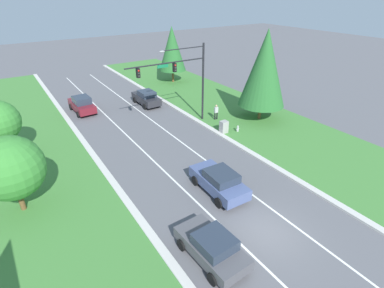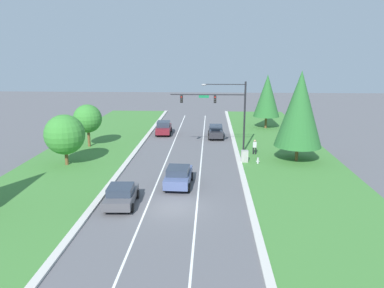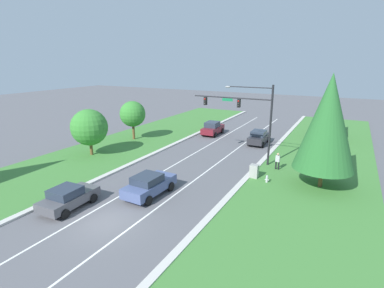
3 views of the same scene
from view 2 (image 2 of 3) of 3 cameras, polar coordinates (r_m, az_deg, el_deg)
name	(u,v)px [view 2 (image 2 of 3)]	position (r m, az deg, el deg)	size (l,w,h in m)	color
ground_plane	(172,208)	(27.19, -3.12, -9.70)	(160.00, 160.00, 0.00)	#5B5B60
curb_strip_right	(251,209)	(27.19, 8.98, -9.68)	(0.50, 90.00, 0.15)	beige
curb_strip_left	(94,205)	(28.29, -14.72, -9.03)	(0.50, 90.00, 0.15)	beige
grass_verge_right	(326,210)	(28.26, 19.77, -9.51)	(10.00, 90.00, 0.08)	#427F38
grass_verge_left	(23,204)	(30.27, -24.35, -8.38)	(10.00, 90.00, 0.08)	#427F38
lane_stripe_inner_left	(147,207)	(27.43, -6.91, -9.56)	(0.14, 81.00, 0.01)	white
lane_stripe_inner_right	(197,208)	(27.07, 0.73, -9.78)	(0.14, 81.00, 0.01)	white
traffic_signal_mast	(223,106)	(40.80, 4.76, 5.86)	(8.17, 0.41, 7.83)	black
graphite_sedan	(121,195)	(27.77, -10.72, -7.65)	(2.27, 4.26, 1.56)	#4C4C51
charcoal_sedan	(216,131)	(48.75, 3.64, 1.95)	(2.04, 4.50, 1.72)	#28282D
slate_blue_sedan	(178,176)	(31.17, -2.08, -4.87)	(2.28, 4.67, 1.68)	#475684
burgundy_sedan	(164,128)	(50.84, -4.34, 2.48)	(2.18, 4.56, 1.83)	maroon
utility_cabinet	(245,157)	(38.07, 8.01, -1.90)	(0.70, 0.60, 1.25)	#9E9E99
pedestrian	(255,146)	(41.00, 9.52, -0.38)	(0.40, 0.25, 1.69)	black
fire_hydrant	(258,161)	(37.76, 10.00, -2.56)	(0.34, 0.20, 0.70)	#B7B7BC
conifer_near_right_tree	(267,96)	(55.11, 11.37, 7.23)	(3.75, 3.75, 7.81)	brown
oak_near_left_tree	(88,119)	(45.03, -15.62, 3.75)	(3.27, 3.27, 5.03)	brown
conifer_far_right_tree	(300,109)	(38.58, 16.09, 5.14)	(4.69, 4.69, 9.15)	brown
oak_far_left_tree	(65,135)	(38.18, -18.84, 1.37)	(3.89, 3.89, 5.06)	brown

